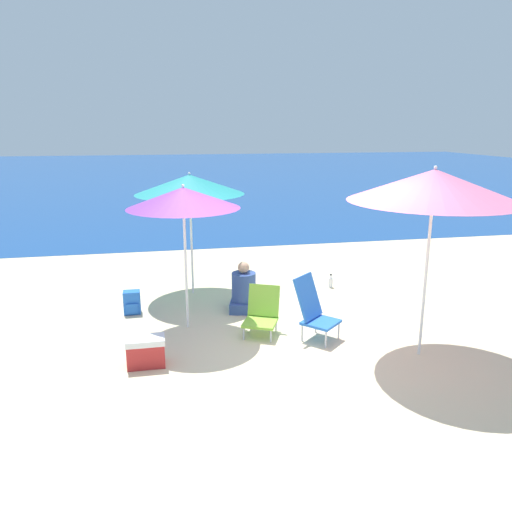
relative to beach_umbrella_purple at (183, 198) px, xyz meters
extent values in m
plane|color=beige|center=(1.25, -0.97, -1.86)|extent=(60.00, 60.00, 0.00)
cube|color=#19478C|center=(1.25, 24.63, -1.86)|extent=(60.00, 40.00, 0.01)
cylinder|color=white|center=(0.00, 0.00, -1.00)|extent=(0.04, 0.04, 1.72)
cone|color=purple|center=(0.00, 0.00, 0.00)|extent=(1.54, 1.54, 0.28)
sphere|color=white|center=(0.00, 0.00, 0.16)|extent=(0.04, 0.04, 0.04)
cylinder|color=white|center=(2.81, -1.45, -0.89)|extent=(0.04, 0.04, 1.95)
cone|color=pink|center=(2.81, -1.45, 0.27)|extent=(2.00, 2.00, 0.37)
sphere|color=white|center=(2.81, -1.45, 0.48)|extent=(0.04, 0.04, 0.04)
cylinder|color=white|center=(0.19, 1.51, -1.01)|extent=(0.04, 0.04, 1.71)
cone|color=teal|center=(0.19, 1.51, 0.01)|extent=(1.80, 1.80, 0.32)
sphere|color=white|center=(0.19, 1.51, 0.19)|extent=(0.04, 0.04, 0.04)
cylinder|color=silver|center=(0.71, -0.58, -1.78)|extent=(0.02, 0.02, 0.17)
cylinder|color=silver|center=(1.05, -0.73, -1.78)|extent=(0.02, 0.02, 0.17)
cylinder|color=silver|center=(0.87, -0.23, -1.78)|extent=(0.02, 0.02, 0.17)
cylinder|color=silver|center=(1.21, -0.38, -1.78)|extent=(0.02, 0.02, 0.17)
cube|color=#8ECC3D|center=(0.96, -0.48, -1.67)|extent=(0.58, 0.59, 0.04)
cube|color=#8ECC3D|center=(1.05, -0.27, -1.43)|extent=(0.46, 0.32, 0.44)
cylinder|color=silver|center=(1.71, -1.04, -1.75)|extent=(0.02, 0.02, 0.23)
cylinder|color=silver|center=(1.98, -0.79, -1.75)|extent=(0.02, 0.02, 0.23)
cylinder|color=silver|center=(1.47, -0.78, -1.75)|extent=(0.02, 0.02, 0.23)
cylinder|color=silver|center=(1.74, -0.53, -1.75)|extent=(0.02, 0.02, 0.23)
cube|color=blue|center=(1.73, -0.78, -1.61)|extent=(0.60, 0.60, 0.04)
cube|color=blue|center=(1.59, -0.63, -1.29)|extent=(0.48, 0.47, 0.57)
cube|color=#334C8C|center=(0.90, 0.52, -1.78)|extent=(0.52, 0.57, 0.16)
cylinder|color=#334C8C|center=(0.90, 0.52, -1.48)|extent=(0.37, 0.37, 0.45)
sphere|color=tan|center=(0.90, 0.52, -1.17)|extent=(0.18, 0.18, 0.18)
cube|color=blue|center=(-0.80, 0.72, -1.68)|extent=(0.25, 0.18, 0.36)
cube|color=blue|center=(-0.80, 0.62, -1.76)|extent=(0.18, 0.03, 0.16)
cylinder|color=silver|center=(2.62, 1.34, -1.78)|extent=(0.07, 0.07, 0.17)
cylinder|color=silver|center=(2.62, 1.34, -1.66)|extent=(0.03, 0.03, 0.06)
cylinder|color=black|center=(2.62, 1.34, -1.63)|extent=(0.04, 0.04, 0.02)
cube|color=#B72828|center=(-0.57, -1.09, -1.72)|extent=(0.44, 0.27, 0.29)
cube|color=white|center=(-0.57, -1.09, -1.54)|extent=(0.46, 0.28, 0.07)
camera|label=1|loc=(-0.34, -6.73, 0.94)|focal=35.00mm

